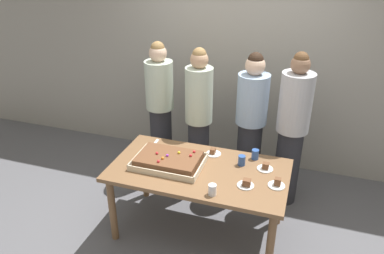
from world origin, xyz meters
name	(u,v)px	position (x,y,z in m)	size (l,w,h in m)	color
ground_plane	(198,230)	(0.00, 0.00, 0.00)	(12.00, 12.00, 0.00)	#5B5B60
interior_back_panel	(239,49)	(0.00, 1.60, 1.50)	(8.00, 0.12, 3.00)	#9E998E
party_table	(199,177)	(0.00, 0.00, 0.66)	(1.67, 0.90, 0.75)	brown
sheet_cake	(169,160)	(-0.30, -0.02, 0.80)	(0.66, 0.45, 0.12)	beige
plated_slice_near_left	(246,184)	(0.48, -0.14, 0.77)	(0.15, 0.15, 0.07)	white
plated_slice_near_right	(213,153)	(0.06, 0.30, 0.77)	(0.15, 0.15, 0.06)	white
plated_slice_far_left	(265,167)	(0.60, 0.18, 0.77)	(0.15, 0.15, 0.07)	white
plated_slice_far_right	(277,184)	(0.73, -0.05, 0.77)	(0.15, 0.15, 0.08)	white
drink_cup_nearest	(242,160)	(0.37, 0.19, 0.80)	(0.07, 0.07, 0.10)	#2D5199
drink_cup_middle	(255,154)	(0.47, 0.34, 0.80)	(0.07, 0.07, 0.10)	#2D5199
drink_cup_far_end	(212,190)	(0.23, -0.35, 0.80)	(0.07, 0.07, 0.10)	white
cake_server_utensil	(154,144)	(-0.59, 0.31, 0.75)	(0.03, 0.20, 0.01)	silver
person_serving_front	(199,119)	(-0.24, 0.76, 0.90)	(0.30, 0.30, 1.70)	#28282D
person_green_shirt_behind	(251,123)	(0.33, 0.88, 0.87)	(0.34, 0.34, 1.67)	#28282D
person_striped_tie_right	(160,110)	(-0.76, 0.87, 0.89)	(0.33, 0.33, 1.70)	#28282D
person_far_right_suit	(292,129)	(0.77, 0.81, 0.90)	(0.34, 0.34, 1.73)	#28282D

